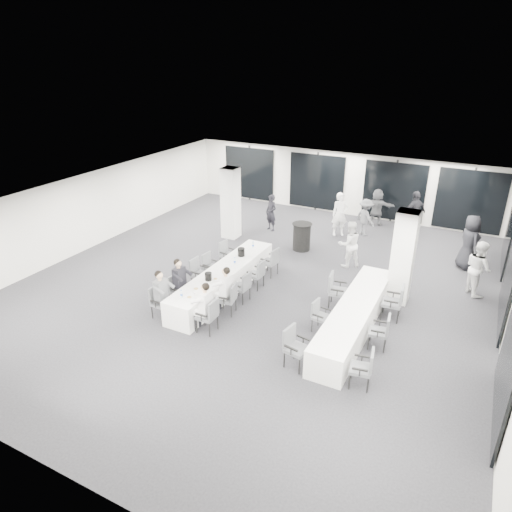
{
  "coord_description": "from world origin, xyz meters",
  "views": [
    {
      "loc": [
        5.9,
        -11.55,
        6.8
      ],
      "look_at": [
        0.06,
        -0.2,
        1.08
      ],
      "focal_mm": 32.0,
      "sensor_mm": 36.0,
      "label": 1
    }
  ],
  "objects_px": {
    "chair_main_left_far": "(226,253)",
    "chair_main_right_second": "(230,297)",
    "chair_main_right_mid": "(243,285)",
    "chair_main_left_mid": "(198,272)",
    "chair_main_right_far": "(271,260)",
    "standing_guest_d": "(415,211)",
    "chair_side_left_far": "(336,288)",
    "banquet_table_main": "(224,280)",
    "cocktail_table": "(302,236)",
    "standing_guest_a": "(340,212)",
    "chair_side_right_far": "(395,300)",
    "chair_side_right_near": "(365,366)",
    "banquet_table_side": "(354,317)",
    "chair_main_right_near": "(209,314)",
    "standing_guest_c": "(366,215)",
    "chair_main_left_second": "(178,288)",
    "ice_bucket_far": "(241,252)",
    "ice_bucket_near": "(208,276)",
    "standing_guest_e": "(470,239)",
    "standing_guest_g": "(271,210)",
    "standing_guest_f": "(377,205)",
    "chair_side_left_near": "(294,345)",
    "chair_main_left_near": "(159,300)",
    "chair_side_left_mid": "(319,314)",
    "chair_main_left_fourth": "(210,265)",
    "standing_guest_h": "(479,264)",
    "chair_main_right_fourth": "(258,273)",
    "standing_guest_b": "(350,241)",
    "chair_side_right_mid": "(382,330)"
  },
  "relations": [
    {
      "from": "chair_main_left_far",
      "to": "chair_main_right_second",
      "type": "height_order",
      "value": "chair_main_right_second"
    },
    {
      "from": "chair_main_left_far",
      "to": "chair_main_right_mid",
      "type": "relative_size",
      "value": 0.99
    },
    {
      "from": "chair_main_right_mid",
      "to": "chair_main_left_mid",
      "type": "bearing_deg",
      "value": 89.91
    },
    {
      "from": "chair_main_left_far",
      "to": "chair_main_right_far",
      "type": "height_order",
      "value": "chair_main_right_far"
    },
    {
      "from": "standing_guest_d",
      "to": "chair_side_left_far",
      "type": "bearing_deg",
      "value": 27.33
    },
    {
      "from": "banquet_table_main",
      "to": "cocktail_table",
      "type": "xyz_separation_m",
      "value": [
        0.9,
        4.15,
        0.15
      ]
    },
    {
      "from": "chair_main_left_mid",
      "to": "standing_guest_a",
      "type": "distance_m",
      "value": 6.88
    },
    {
      "from": "chair_side_left_far",
      "to": "chair_side_right_far",
      "type": "height_order",
      "value": "chair_side_left_far"
    },
    {
      "from": "chair_side_right_near",
      "to": "standing_guest_a",
      "type": "relative_size",
      "value": 0.47
    },
    {
      "from": "banquet_table_side",
      "to": "chair_main_right_near",
      "type": "relative_size",
      "value": 5.18
    },
    {
      "from": "chair_main_left_mid",
      "to": "chair_main_right_mid",
      "type": "relative_size",
      "value": 1.04
    },
    {
      "from": "banquet_table_main",
      "to": "standing_guest_c",
      "type": "relative_size",
      "value": 2.95
    },
    {
      "from": "cocktail_table",
      "to": "standing_guest_d",
      "type": "relative_size",
      "value": 0.49
    },
    {
      "from": "banquet_table_main",
      "to": "chair_main_right_near",
      "type": "xyz_separation_m",
      "value": [
        0.83,
        -2.12,
        0.18
      ]
    },
    {
      "from": "chair_side_right_near",
      "to": "chair_main_left_second",
      "type": "bearing_deg",
      "value": 68.95
    },
    {
      "from": "chair_main_left_mid",
      "to": "ice_bucket_far",
      "type": "bearing_deg",
      "value": 149.07
    },
    {
      "from": "chair_main_left_mid",
      "to": "chair_main_left_far",
      "type": "distance_m",
      "value": 1.72
    },
    {
      "from": "chair_main_right_near",
      "to": "ice_bucket_near",
      "type": "relative_size",
      "value": 4.17
    },
    {
      "from": "chair_main_left_mid",
      "to": "chair_main_left_far",
      "type": "relative_size",
      "value": 1.05
    },
    {
      "from": "standing_guest_e",
      "to": "chair_main_right_mid",
      "type": "bearing_deg",
      "value": 102.16
    },
    {
      "from": "standing_guest_g",
      "to": "ice_bucket_near",
      "type": "relative_size",
      "value": 7.42
    },
    {
      "from": "standing_guest_a",
      "to": "standing_guest_c",
      "type": "xyz_separation_m",
      "value": [
        0.91,
        0.48,
        -0.15
      ]
    },
    {
      "from": "chair_main_left_second",
      "to": "standing_guest_f",
      "type": "relative_size",
      "value": 0.49
    },
    {
      "from": "chair_side_left_near",
      "to": "standing_guest_g",
      "type": "relative_size",
      "value": 0.58
    },
    {
      "from": "chair_main_left_near",
      "to": "standing_guest_g",
      "type": "xyz_separation_m",
      "value": [
        -0.17,
        7.58,
        0.33
      ]
    },
    {
      "from": "chair_side_left_near",
      "to": "standing_guest_e",
      "type": "relative_size",
      "value": 0.47
    },
    {
      "from": "standing_guest_c",
      "to": "cocktail_table",
      "type": "bearing_deg",
      "value": 91.96
    },
    {
      "from": "chair_main_right_mid",
      "to": "chair_side_left_mid",
      "type": "distance_m",
      "value": 2.56
    },
    {
      "from": "chair_main_left_far",
      "to": "chair_side_left_far",
      "type": "relative_size",
      "value": 0.89
    },
    {
      "from": "chair_side_left_far",
      "to": "chair_main_right_far",
      "type": "bearing_deg",
      "value": -119.54
    },
    {
      "from": "chair_main_right_second",
      "to": "chair_side_left_far",
      "type": "bearing_deg",
      "value": -65.84
    },
    {
      "from": "chair_main_left_fourth",
      "to": "chair_main_left_mid",
      "type": "bearing_deg",
      "value": 5.02
    },
    {
      "from": "cocktail_table",
      "to": "chair_main_left_far",
      "type": "distance_m",
      "value": 3.1
    },
    {
      "from": "chair_main_right_far",
      "to": "chair_main_right_near",
      "type": "bearing_deg",
      "value": -172.16
    },
    {
      "from": "chair_main_right_far",
      "to": "standing_guest_h",
      "type": "xyz_separation_m",
      "value": [
        6.07,
        1.75,
        0.42
      ]
    },
    {
      "from": "banquet_table_side",
      "to": "chair_main_left_near",
      "type": "xyz_separation_m",
      "value": [
        -5.01,
        -1.83,
        0.15
      ]
    },
    {
      "from": "chair_main_right_fourth",
      "to": "standing_guest_b",
      "type": "distance_m",
      "value": 3.55
    },
    {
      "from": "chair_side_right_mid",
      "to": "ice_bucket_far",
      "type": "relative_size",
      "value": 3.46
    },
    {
      "from": "chair_side_left_near",
      "to": "chair_side_right_near",
      "type": "distance_m",
      "value": 1.67
    },
    {
      "from": "chair_main_right_fourth",
      "to": "chair_side_left_mid",
      "type": "height_order",
      "value": "chair_main_right_fourth"
    },
    {
      "from": "chair_main_left_fourth",
      "to": "chair_main_right_second",
      "type": "distance_m",
      "value": 2.28
    },
    {
      "from": "banquet_table_side",
      "to": "chair_side_left_near",
      "type": "relative_size",
      "value": 5.0
    },
    {
      "from": "banquet_table_side",
      "to": "chair_main_right_second",
      "type": "relative_size",
      "value": 5.4
    },
    {
      "from": "banquet_table_main",
      "to": "banquet_table_side",
      "type": "height_order",
      "value": "same"
    },
    {
      "from": "chair_main_left_second",
      "to": "chair_side_right_near",
      "type": "xyz_separation_m",
      "value": [
        5.84,
        -1.15,
        0.03
      ]
    },
    {
      "from": "chair_main_left_mid",
      "to": "chair_main_right_near",
      "type": "distance_m",
      "value": 2.58
    },
    {
      "from": "chair_side_left_near",
      "to": "ice_bucket_near",
      "type": "height_order",
      "value": "chair_side_left_near"
    },
    {
      "from": "chair_side_right_mid",
      "to": "standing_guest_h",
      "type": "relative_size",
      "value": 0.47
    },
    {
      "from": "chair_main_left_fourth",
      "to": "chair_main_right_fourth",
      "type": "bearing_deg",
      "value": 101.07
    },
    {
      "from": "banquet_table_main",
      "to": "chair_main_right_fourth",
      "type": "bearing_deg",
      "value": 38.52
    }
  ]
}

